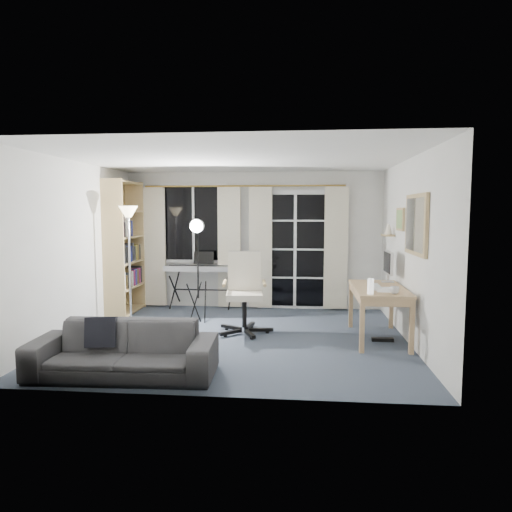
{
  "coord_description": "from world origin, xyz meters",
  "views": [
    {
      "loc": [
        0.81,
        -6.02,
        1.71
      ],
      "look_at": [
        0.21,
        0.35,
        1.08
      ],
      "focal_mm": 32.0,
      "sensor_mm": 36.0,
      "label": 1
    }
  ],
  "objects_px": {
    "bookshelf": "(122,251)",
    "studio_light": "(197,238)",
    "monitor": "(388,263)",
    "torchiere_lamp": "(129,229)",
    "desk": "(379,294)",
    "sofa": "(123,341)",
    "keyboard_piano": "(203,269)",
    "office_chair": "(244,285)",
    "mug": "(395,289)"
  },
  "relations": [
    {
      "from": "bookshelf",
      "to": "studio_light",
      "type": "distance_m",
      "value": 1.51
    },
    {
      "from": "studio_light",
      "to": "monitor",
      "type": "relative_size",
      "value": 3.2
    },
    {
      "from": "torchiere_lamp",
      "to": "monitor",
      "type": "distance_m",
      "value": 3.84
    },
    {
      "from": "monitor",
      "to": "desk",
      "type": "bearing_deg",
      "value": -113.35
    },
    {
      "from": "bookshelf",
      "to": "sofa",
      "type": "height_order",
      "value": "bookshelf"
    },
    {
      "from": "keyboard_piano",
      "to": "desk",
      "type": "bearing_deg",
      "value": -29.8
    },
    {
      "from": "studio_light",
      "to": "office_chair",
      "type": "relative_size",
      "value": 1.43
    },
    {
      "from": "office_chair",
      "to": "desk",
      "type": "bearing_deg",
      "value": -14.8
    },
    {
      "from": "office_chair",
      "to": "keyboard_piano",
      "type": "bearing_deg",
      "value": 117.32
    },
    {
      "from": "desk",
      "to": "sofa",
      "type": "height_order",
      "value": "sofa"
    },
    {
      "from": "bookshelf",
      "to": "studio_light",
      "type": "bearing_deg",
      "value": -20.85
    },
    {
      "from": "desk",
      "to": "monitor",
      "type": "distance_m",
      "value": 0.61
    },
    {
      "from": "sofa",
      "to": "torchiere_lamp",
      "type": "bearing_deg",
      "value": 106.59
    },
    {
      "from": "monitor",
      "to": "sofa",
      "type": "height_order",
      "value": "monitor"
    },
    {
      "from": "torchiere_lamp",
      "to": "studio_light",
      "type": "height_order",
      "value": "torchiere_lamp"
    },
    {
      "from": "office_chair",
      "to": "desk",
      "type": "distance_m",
      "value": 1.85
    },
    {
      "from": "bookshelf",
      "to": "desk",
      "type": "distance_m",
      "value": 4.21
    },
    {
      "from": "torchiere_lamp",
      "to": "mug",
      "type": "distance_m",
      "value": 3.91
    },
    {
      "from": "studio_light",
      "to": "mug",
      "type": "relative_size",
      "value": 14.05
    },
    {
      "from": "office_chair",
      "to": "mug",
      "type": "relative_size",
      "value": 9.83
    },
    {
      "from": "torchiere_lamp",
      "to": "studio_light",
      "type": "distance_m",
      "value": 1.03
    },
    {
      "from": "torchiere_lamp",
      "to": "keyboard_piano",
      "type": "distance_m",
      "value": 1.57
    },
    {
      "from": "desk",
      "to": "mug",
      "type": "xyz_separation_m",
      "value": [
        0.1,
        -0.5,
        0.15
      ]
    },
    {
      "from": "keyboard_piano",
      "to": "mug",
      "type": "xyz_separation_m",
      "value": [
        2.82,
        -2.1,
        0.05
      ]
    },
    {
      "from": "mug",
      "to": "sofa",
      "type": "xyz_separation_m",
      "value": [
        -2.97,
        -1.14,
        -0.39
      ]
    },
    {
      "from": "torchiere_lamp",
      "to": "monitor",
      "type": "bearing_deg",
      "value": -1.1
    },
    {
      "from": "studio_light",
      "to": "desk",
      "type": "distance_m",
      "value": 2.79
    },
    {
      "from": "office_chair",
      "to": "monitor",
      "type": "height_order",
      "value": "monitor"
    },
    {
      "from": "keyboard_piano",
      "to": "mug",
      "type": "distance_m",
      "value": 3.52
    },
    {
      "from": "office_chair",
      "to": "monitor",
      "type": "distance_m",
      "value": 2.06
    },
    {
      "from": "torchiere_lamp",
      "to": "bookshelf",
      "type": "bearing_deg",
      "value": 119.73
    },
    {
      "from": "office_chair",
      "to": "monitor",
      "type": "xyz_separation_m",
      "value": [
        2.03,
        0.18,
        0.3
      ]
    },
    {
      "from": "monitor",
      "to": "sofa",
      "type": "distance_m",
      "value": 3.76
    },
    {
      "from": "monitor",
      "to": "mug",
      "type": "height_order",
      "value": "monitor"
    },
    {
      "from": "torchiere_lamp",
      "to": "mug",
      "type": "relative_size",
      "value": 15.44
    },
    {
      "from": "torchiere_lamp",
      "to": "desk",
      "type": "height_order",
      "value": "torchiere_lamp"
    },
    {
      "from": "desk",
      "to": "sofa",
      "type": "relative_size",
      "value": 0.69
    },
    {
      "from": "bookshelf",
      "to": "mug",
      "type": "relative_size",
      "value": 19.13
    },
    {
      "from": "bookshelf",
      "to": "desk",
      "type": "height_order",
      "value": "bookshelf"
    },
    {
      "from": "torchiere_lamp",
      "to": "desk",
      "type": "distance_m",
      "value": 3.74
    },
    {
      "from": "bookshelf",
      "to": "mug",
      "type": "xyz_separation_m",
      "value": [
        4.11,
        -1.72,
        -0.29
      ]
    },
    {
      "from": "monitor",
      "to": "studio_light",
      "type": "bearing_deg",
      "value": 174.81
    },
    {
      "from": "torchiere_lamp",
      "to": "keyboard_piano",
      "type": "bearing_deg",
      "value": 50.59
    },
    {
      "from": "torchiere_lamp",
      "to": "monitor",
      "type": "xyz_separation_m",
      "value": [
        3.81,
        -0.07,
        -0.47
      ]
    },
    {
      "from": "office_chair",
      "to": "sofa",
      "type": "xyz_separation_m",
      "value": [
        -1.04,
        -1.91,
        -0.3
      ]
    },
    {
      "from": "torchiere_lamp",
      "to": "studio_light",
      "type": "bearing_deg",
      "value": 11.05
    },
    {
      "from": "bookshelf",
      "to": "sofa",
      "type": "distance_m",
      "value": 3.16
    },
    {
      "from": "studio_light",
      "to": "sofa",
      "type": "relative_size",
      "value": 0.85
    },
    {
      "from": "desk",
      "to": "monitor",
      "type": "relative_size",
      "value": 2.6
    },
    {
      "from": "monitor",
      "to": "mug",
      "type": "xyz_separation_m",
      "value": [
        -0.1,
        -0.95,
        -0.21
      ]
    }
  ]
}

